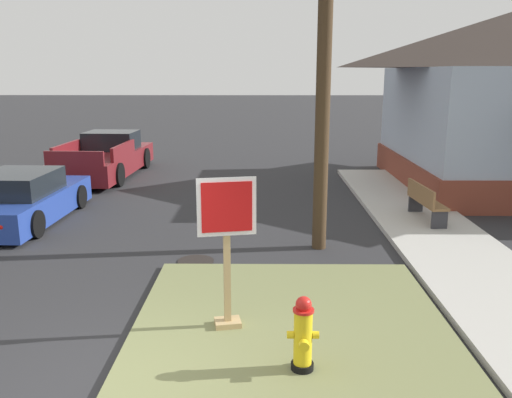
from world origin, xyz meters
TOP-DOWN VIEW (x-y plane):
  - ground_plane at (0.00, 0.00)m, footprint 160.00×160.00m
  - grass_corner_patch at (2.20, 1.80)m, footprint 4.46×4.57m
  - sidewalk_strip at (5.63, 5.77)m, footprint 2.20×15.88m
  - fire_hydrant at (2.27, 0.50)m, footprint 0.38×0.34m
  - stop_sign at (1.31, 1.60)m, footprint 0.78×0.34m
  - manhole_cover at (0.51, 4.42)m, footprint 0.70×0.70m
  - parked_sedan_blue at (-4.01, 7.19)m, footprint 2.07×4.32m
  - pickup_truck_maroon at (-3.64, 13.08)m, footprint 2.30×5.64m
  - street_bench at (5.66, 7.03)m, footprint 0.52×1.70m
  - utility_pole at (2.97, 5.28)m, footprint 1.67×0.29m

SIDE VIEW (x-z plane):
  - ground_plane at x=0.00m, z-range 0.00..0.00m
  - manhole_cover at x=0.51m, z-range 0.00..0.02m
  - grass_corner_patch at x=2.20m, z-range 0.00..0.08m
  - sidewalk_strip at x=5.63m, z-range 0.00..0.12m
  - fire_hydrant at x=2.27m, z-range 0.06..0.99m
  - parked_sedan_blue at x=-4.01m, z-range -0.08..1.17m
  - street_bench at x=5.66m, z-range 0.17..1.02m
  - pickup_truck_maroon at x=-3.64m, z-range -0.12..1.36m
  - stop_sign at x=1.31m, z-range 0.08..2.21m
  - utility_pole at x=2.97m, z-range 0.20..9.21m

